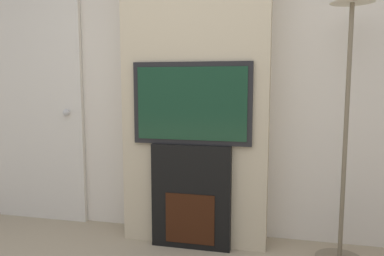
% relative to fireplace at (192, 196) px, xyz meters
% --- Properties ---
extents(wall_back, '(6.00, 0.06, 2.70)m').
position_rel_fireplace_xyz_m(wall_back, '(0.00, 0.33, 0.95)').
color(wall_back, silver).
rests_on(wall_back, ground_plane).
extents(chimney_breast, '(1.12, 0.30, 2.70)m').
position_rel_fireplace_xyz_m(chimney_breast, '(0.00, 0.15, 0.95)').
color(chimney_breast, beige).
rests_on(chimney_breast, ground_plane).
extents(fireplace, '(0.60, 0.15, 0.80)m').
position_rel_fireplace_xyz_m(fireplace, '(0.00, 0.00, 0.00)').
color(fireplace, black).
rests_on(fireplace, ground_plane).
extents(television, '(0.89, 0.07, 0.61)m').
position_rel_fireplace_xyz_m(television, '(0.00, -0.00, 0.71)').
color(television, black).
rests_on(television, fireplace).
extents(floor_lamp, '(0.33, 0.33, 1.87)m').
position_rel_fireplace_xyz_m(floor_lamp, '(1.07, -0.02, 0.90)').
color(floor_lamp, '#726651').
rests_on(floor_lamp, ground_plane).
extents(entry_door, '(0.90, 0.09, 2.08)m').
position_rel_fireplace_xyz_m(entry_door, '(-1.50, 0.27, 0.64)').
color(entry_door, silver).
rests_on(entry_door, ground_plane).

